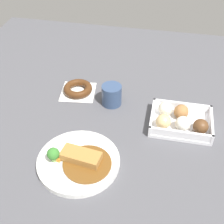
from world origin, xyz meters
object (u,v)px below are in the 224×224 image
Objects in this scene: curry_plate at (78,161)px; coffee_mug at (112,95)px; donut_box at (179,120)px; chocolate_ring_donut at (78,89)px.

curry_plate is 0.31m from coffee_mug.
donut_box is 0.41m from chocolate_ring_donut.
donut_box is at bearing -16.71° from coffee_mug.
donut_box is 2.66× the size of coffee_mug.
donut_box is at bearing 38.57° from curry_plate.
curry_plate is 1.72× the size of chocolate_ring_donut.
chocolate_ring_donut is at bearing 163.50° from coffee_mug.
coffee_mug is (0.14, -0.04, 0.02)m from chocolate_ring_donut.
coffee_mug is at bearing 82.83° from curry_plate.
curry_plate reaches higher than chocolate_ring_donut.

